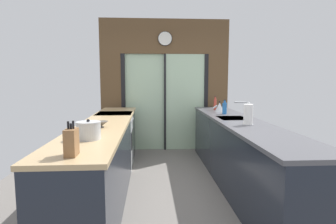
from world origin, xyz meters
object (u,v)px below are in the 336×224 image
at_px(oven_range, 115,140).
at_px(mixing_bowl, 101,124).
at_px(knife_block, 71,142).
at_px(soap_bottle_near, 225,108).
at_px(kettle, 220,107).
at_px(paper_towel_roll, 248,115).
at_px(soap_bottle_far, 215,104).
at_px(stock_pot, 88,130).

xyz_separation_m(oven_range, mixing_bowl, (0.02, -1.40, 0.50)).
distance_m(knife_block, soap_bottle_near, 2.97).
bearing_deg(soap_bottle_near, oven_range, 172.11).
height_order(oven_range, kettle, kettle).
relative_size(knife_block, paper_towel_roll, 0.91).
relative_size(knife_block, soap_bottle_far, 1.01).
xyz_separation_m(mixing_bowl, soap_bottle_far, (1.78, 1.81, 0.07)).
height_order(oven_range, paper_towel_roll, paper_towel_roll).
relative_size(kettle, paper_towel_roll, 0.86).
bearing_deg(paper_towel_roll, soap_bottle_near, 90.00).
xyz_separation_m(stock_pot, soap_bottle_far, (1.78, 2.46, 0.03)).
bearing_deg(soap_bottle_near, kettle, 89.68).
bearing_deg(mixing_bowl, knife_block, -90.00).
distance_m(knife_block, stock_pot, 0.57).
relative_size(stock_pot, soap_bottle_far, 0.89).
bearing_deg(knife_block, oven_range, 90.40).
xyz_separation_m(mixing_bowl, stock_pot, (0.00, -0.65, 0.05)).
xyz_separation_m(kettle, paper_towel_roll, (-0.00, -1.42, 0.05)).
height_order(stock_pot, soap_bottle_far, soap_bottle_far).
distance_m(oven_range, mixing_bowl, 1.49).
bearing_deg(soap_bottle_near, knife_block, -126.84).
distance_m(mixing_bowl, kettle, 2.32).
distance_m(soap_bottle_far, paper_towel_roll, 1.74).
distance_m(knife_block, paper_towel_roll, 2.20).
height_order(oven_range, stock_pot, stock_pot).
relative_size(knife_block, stock_pot, 1.14).
distance_m(soap_bottle_near, paper_towel_roll, 1.09).
bearing_deg(paper_towel_roll, kettle, 89.93).
height_order(soap_bottle_far, paper_towel_roll, paper_towel_roll).
relative_size(soap_bottle_far, paper_towel_roll, 0.90).
xyz_separation_m(knife_block, soap_bottle_near, (1.78, 2.38, -0.00)).
xyz_separation_m(kettle, soap_bottle_near, (-0.00, -0.33, 0.02)).
distance_m(stock_pot, soap_bottle_near, 2.53).
xyz_separation_m(mixing_bowl, paper_towel_roll, (1.78, 0.06, 0.09)).
bearing_deg(stock_pot, kettle, 50.13).
bearing_deg(kettle, oven_range, -177.47).
bearing_deg(knife_block, mixing_bowl, 90.00).
bearing_deg(soap_bottle_far, stock_pot, -125.89).
height_order(stock_pot, paper_towel_roll, paper_towel_roll).
distance_m(stock_pot, paper_towel_roll, 1.92).
relative_size(mixing_bowl, kettle, 0.71).
height_order(oven_range, soap_bottle_near, soap_bottle_near).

